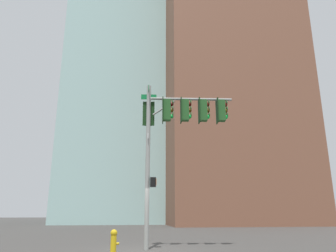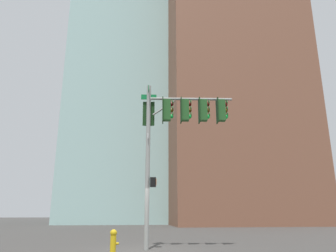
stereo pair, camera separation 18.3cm
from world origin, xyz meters
name	(u,v)px [view 2 (the right image)]	position (x,y,z in m)	size (l,w,h in m)	color
ground_plane	(139,251)	(0.00, 0.00, 0.00)	(200.00, 200.00, 0.00)	#423F3D
signal_pole_assembly	(176,124)	(1.57, 0.09, 5.44)	(4.25, 1.17, 7.27)	gray
fire_hydrant	(113,240)	(-1.00, -0.94, 0.47)	(0.34, 0.26, 0.87)	gold
building_brick_nearside	(226,63)	(13.84, 29.35, 23.90)	(18.38, 18.22, 47.80)	brown
building_brick_midblock	(127,92)	(-1.56, 44.72, 24.32)	(16.71, 19.18, 48.64)	brown
building_glass_tower	(148,17)	(2.35, 44.97, 41.85)	(24.98, 33.43, 83.70)	#9EC6C1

